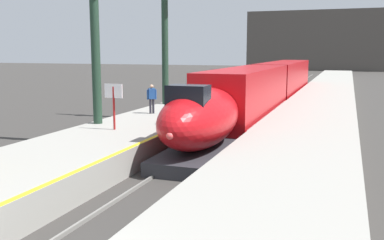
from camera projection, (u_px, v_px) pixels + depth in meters
The scene contains 11 objects.
platform_left at pixel (202, 108), 31.80m from camera, with size 4.80×110.00×1.05m, color gray.
platform_right at pixel (317, 113), 29.10m from camera, with size 4.80×110.00×1.05m, color gray.
platform_left_safety_stripe at pixel (233, 102), 30.95m from camera, with size 0.20×107.80×0.01m, color yellow.
rail_main_left at pixel (255, 112), 33.33m from camera, with size 0.08×110.00×0.12m, color slate.
rail_main_right at pixel (274, 113), 32.83m from camera, with size 0.08×110.00×0.12m, color slate.
highspeed_train_main at pixel (265, 88), 32.75m from camera, with size 2.92×38.37×3.60m.
station_column_mid at pixel (94, 10), 21.08m from camera, with size 4.00×0.68×9.23m.
station_column_far at pixel (165, 24), 29.14m from camera, with size 4.00×0.68×8.96m.
passenger_mid_platform at pixel (152, 97), 25.26m from camera, with size 0.48×0.40×1.69m.
departure_info_board at pixel (114, 97), 20.00m from camera, with size 0.90×0.10×2.12m.
terminus_back_wall at pixel (324, 40), 101.23m from camera, with size 36.00×2.00×14.00m, color #4C4742.
Camera 1 is at (5.88, -5.19, 4.68)m, focal length 40.75 mm.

